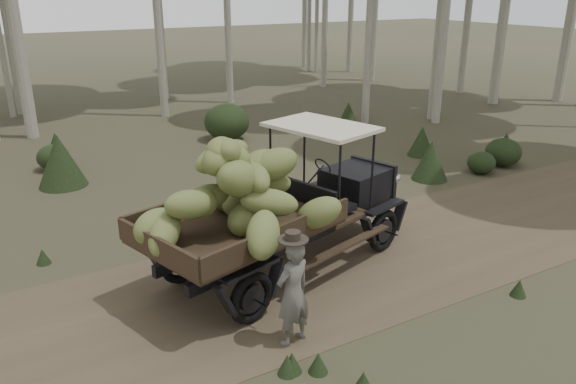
% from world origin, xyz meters
% --- Properties ---
extents(ground, '(120.00, 120.00, 0.00)m').
position_xyz_m(ground, '(0.00, 0.00, 0.00)').
color(ground, '#473D2B').
rests_on(ground, ground).
extents(dirt_track, '(70.00, 4.00, 0.01)m').
position_xyz_m(dirt_track, '(0.00, 0.00, 0.00)').
color(dirt_track, brown).
rests_on(dirt_track, ground).
extents(banana_truck, '(5.69, 3.50, 2.79)m').
position_xyz_m(banana_truck, '(0.51, 0.29, 1.60)').
color(banana_truck, black).
rests_on(banana_truck, ground).
extents(farmer, '(0.66, 0.51, 1.74)m').
position_xyz_m(farmer, '(0.06, -1.57, 0.82)').
color(farmer, '#5B5953').
rests_on(farmer, ground).
extents(undergrowth, '(22.60, 23.10, 1.39)m').
position_xyz_m(undergrowth, '(-1.35, 0.79, 0.57)').
color(undergrowth, '#233319').
rests_on(undergrowth, ground).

